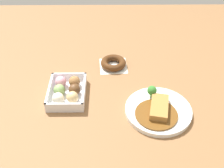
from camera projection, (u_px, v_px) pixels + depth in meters
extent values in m
plane|color=brown|center=(112.00, 88.00, 1.12)|extent=(1.60, 1.60, 0.00)
cylinder|color=white|center=(158.00, 111.00, 1.01)|extent=(0.24, 0.24, 0.02)
cylinder|color=brown|center=(156.00, 114.00, 0.98)|extent=(0.15, 0.15, 0.01)
cube|color=#A87538|center=(159.00, 107.00, 0.99)|extent=(0.13, 0.08, 0.02)
cylinder|color=white|center=(163.00, 101.00, 1.03)|extent=(0.06, 0.06, 0.00)
ellipsoid|color=yellow|center=(163.00, 100.00, 1.02)|extent=(0.03, 0.03, 0.01)
cylinder|color=#8CB766|center=(151.00, 95.00, 1.05)|extent=(0.01, 0.01, 0.02)
sphere|color=#387A2D|center=(152.00, 90.00, 1.03)|extent=(0.04, 0.04, 0.04)
cube|color=white|center=(67.00, 94.00, 1.08)|extent=(0.19, 0.14, 0.01)
cube|color=white|center=(69.00, 76.00, 1.14)|extent=(0.01, 0.14, 0.03)
cube|color=white|center=(64.00, 107.00, 1.00)|extent=(0.01, 0.14, 0.03)
cube|color=white|center=(50.00, 91.00, 1.07)|extent=(0.19, 0.01, 0.03)
cube|color=white|center=(84.00, 90.00, 1.07)|extent=(0.19, 0.01, 0.03)
sphere|color=pink|center=(61.00, 81.00, 1.10)|extent=(0.05, 0.05, 0.05)
sphere|color=#84A860|center=(59.00, 90.00, 1.06)|extent=(0.05, 0.05, 0.05)
sphere|color=#EFE5C6|center=(58.00, 98.00, 1.02)|extent=(0.05, 0.05, 0.05)
sphere|color=#9E6B3D|center=(74.00, 81.00, 1.10)|extent=(0.05, 0.05, 0.05)
sphere|color=brown|center=(74.00, 89.00, 1.06)|extent=(0.05, 0.05, 0.05)
sphere|color=#DBB77A|center=(72.00, 97.00, 1.03)|extent=(0.05, 0.05, 0.05)
cube|color=white|center=(113.00, 66.00, 1.23)|extent=(0.13, 0.13, 0.00)
torus|color=#4C2B14|center=(113.00, 63.00, 1.22)|extent=(0.11, 0.11, 0.03)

